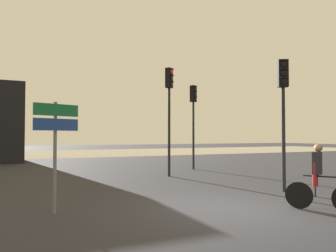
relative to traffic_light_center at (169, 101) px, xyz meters
name	(u,v)px	position (x,y,z in m)	size (l,w,h in m)	color
ground_plane	(235,209)	(-1.32, -6.64, -3.37)	(120.00, 120.00, 0.00)	#28282D
water_strip	(68,153)	(-1.32, 22.17, -3.36)	(80.00, 16.00, 0.01)	#9E937F
traffic_light_center	(169,101)	(0.00, 0.00, 0.00)	(0.40, 0.42, 4.88)	black
traffic_light_far_right	(193,111)	(2.53, 2.29, -0.19)	(0.38, 0.40, 4.57)	black
traffic_light_near_right	(283,99)	(1.68, -5.23, -0.36)	(0.40, 0.42, 4.31)	black
direction_sign_post	(56,136)	(-5.41, -5.34, -1.57)	(1.04, 0.43, 2.60)	slate
cyclist	(319,177)	(0.43, -7.65, -2.55)	(1.00, 1.43, 1.62)	black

